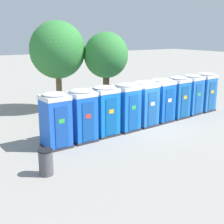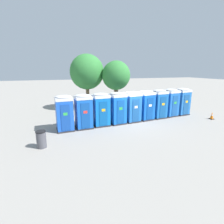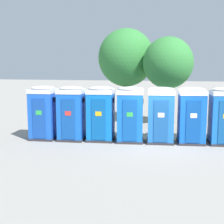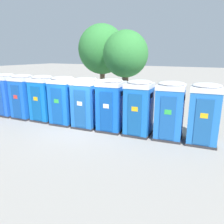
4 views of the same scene
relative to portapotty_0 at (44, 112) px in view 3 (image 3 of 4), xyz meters
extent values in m
plane|color=gray|center=(5.51, 0.20, -1.28)|extent=(120.00, 120.00, 0.00)
cube|color=#2D2D33|center=(0.00, 0.01, -1.23)|extent=(1.24, 1.26, 0.10)
cube|color=blue|center=(0.00, 0.01, -0.13)|extent=(1.18, 1.20, 2.10)
cube|color=#1544A2|center=(0.03, -0.58, -0.21)|extent=(0.61, 0.06, 1.85)
cube|color=green|center=(0.03, -0.60, 0.07)|extent=(0.28, 0.02, 0.20)
cube|color=black|center=(0.57, 0.04, 0.60)|extent=(0.04, 0.36, 0.20)
cube|color=silver|center=(0.00, 0.01, 1.02)|extent=(1.21, 1.23, 0.20)
ellipsoid|color=silver|center=(0.00, 0.01, 1.17)|extent=(1.15, 1.18, 0.18)
cube|color=#2D2D33|center=(1.37, 0.10, -1.23)|extent=(1.25, 1.26, 0.10)
cube|color=blue|center=(1.37, 0.10, -0.13)|extent=(1.19, 1.20, 2.10)
cube|color=#11479D|center=(1.41, -0.48, -0.21)|extent=(0.62, 0.06, 1.85)
cube|color=red|center=(1.41, -0.50, 0.07)|extent=(0.28, 0.02, 0.20)
cube|color=black|center=(1.95, 0.13, 0.60)|extent=(0.04, 0.36, 0.20)
cube|color=silver|center=(1.37, 0.10, 1.02)|extent=(1.23, 1.24, 0.20)
ellipsoid|color=silver|center=(1.37, 0.10, 1.17)|extent=(1.17, 1.18, 0.18)
cube|color=#2D2D33|center=(2.74, 0.27, -1.23)|extent=(1.30, 1.27, 0.10)
cube|color=blue|center=(2.74, 0.27, -0.13)|extent=(1.24, 1.21, 2.10)
cube|color=#0C52A1|center=(2.78, -0.31, -0.21)|extent=(0.64, 0.07, 1.85)
cube|color=yellow|center=(2.78, -0.33, 0.07)|extent=(0.28, 0.03, 0.20)
cube|color=black|center=(3.33, 0.31, 0.60)|extent=(0.05, 0.36, 0.20)
cube|color=silver|center=(2.74, 0.27, 1.02)|extent=(1.27, 1.25, 0.20)
ellipsoid|color=silver|center=(2.74, 0.27, 1.17)|extent=(1.21, 1.19, 0.18)
cube|color=#2D2D33|center=(4.12, 0.33, -1.23)|extent=(1.32, 1.32, 0.10)
cube|color=blue|center=(4.12, 0.33, -0.13)|extent=(1.26, 1.26, 2.10)
cube|color=#104CA3|center=(4.18, -0.25, -0.21)|extent=(0.63, 0.10, 1.85)
cube|color=green|center=(4.19, -0.27, 0.07)|extent=(0.28, 0.04, 0.20)
cube|color=black|center=(4.70, 0.39, 0.60)|extent=(0.06, 0.36, 0.20)
cube|color=silver|center=(4.12, 0.33, 1.02)|extent=(1.30, 1.30, 0.20)
ellipsoid|color=silver|center=(4.12, 0.33, 1.17)|extent=(1.23, 1.23, 0.18)
cube|color=#2D2D33|center=(5.49, 0.45, -1.23)|extent=(1.29, 1.30, 0.10)
cube|color=blue|center=(5.49, 0.45, -0.13)|extent=(1.23, 1.24, 2.10)
cube|color=#18519B|center=(5.54, -0.14, -0.21)|extent=(0.62, 0.09, 1.85)
cube|color=white|center=(5.55, -0.15, 0.07)|extent=(0.28, 0.03, 0.20)
cube|color=black|center=(6.07, 0.50, 0.60)|extent=(0.06, 0.36, 0.20)
cube|color=silver|center=(5.49, 0.45, 1.02)|extent=(1.26, 1.27, 0.20)
ellipsoid|color=silver|center=(5.49, 0.45, 1.17)|extent=(1.20, 1.21, 0.18)
cube|color=#2D2D33|center=(6.86, 0.60, -1.23)|extent=(1.31, 1.32, 0.10)
cube|color=blue|center=(6.86, 0.60, -0.13)|extent=(1.24, 1.25, 2.10)
cube|color=#0E469D|center=(6.92, 0.01, -0.21)|extent=(0.62, 0.10, 1.85)
cube|color=white|center=(6.92, 0.00, 0.07)|extent=(0.28, 0.04, 0.20)
cube|color=black|center=(7.43, 0.66, 0.60)|extent=(0.06, 0.36, 0.20)
cube|color=silver|center=(6.86, 0.60, 1.02)|extent=(1.28, 1.29, 0.20)
ellipsoid|color=silver|center=(6.86, 0.60, 1.17)|extent=(1.22, 1.23, 0.18)
cube|color=#2D2D33|center=(8.23, 0.72, -1.23)|extent=(1.26, 1.29, 0.10)
cube|color=blue|center=(8.23, 0.72, -0.13)|extent=(1.20, 1.23, 2.10)
cube|color=silver|center=(8.23, 0.72, 1.02)|extent=(1.24, 1.26, 0.20)
cylinder|color=brown|center=(5.63, 4.73, 0.13)|extent=(0.43, 0.43, 2.83)
ellipsoid|color=#337F38|center=(5.63, 4.73, 2.36)|extent=(2.88, 2.88, 2.97)
cylinder|color=brown|center=(2.93, 6.29, 0.21)|extent=(0.38, 0.38, 2.98)
ellipsoid|color=#337F38|center=(2.93, 6.29, 2.71)|extent=(3.55, 3.55, 3.68)
camera|label=1|loc=(-5.20, -12.66, 3.82)|focal=50.00mm
camera|label=2|loc=(-0.69, -12.38, 3.05)|focal=28.00mm
camera|label=3|loc=(6.21, -13.66, 2.18)|focal=50.00mm
camera|label=4|loc=(11.81, -8.33, 2.35)|focal=35.00mm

